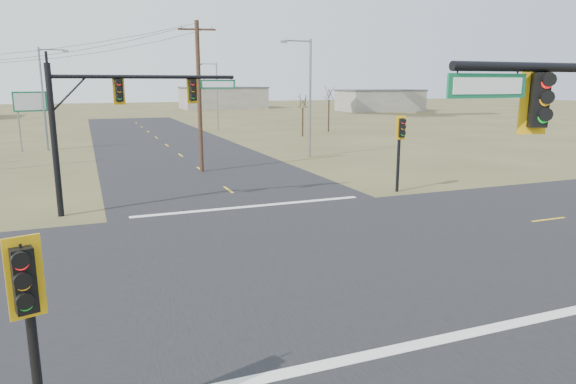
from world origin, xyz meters
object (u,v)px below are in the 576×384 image
object	(u,v)px
streetlight_a	(308,92)
bare_tree_d	(329,93)
pedestal_signal_sw	(27,298)
highway_sign	(31,109)
mast_arm_far	(119,106)
pedestal_signal_ne	(401,136)
streetlight_b	(216,93)
streetlight_c	(45,93)
bare_tree_c	(303,101)
utility_pole_near	(199,96)

from	to	relation	value
streetlight_a	bare_tree_d	size ratio (longest dim) A/B	1.59
pedestal_signal_sw	bare_tree_d	bearing A→B (deg)	43.69
highway_sign	streetlight_a	bearing A→B (deg)	-47.43
mast_arm_far	highway_sign	xyz separation A→B (m)	(-6.11, 26.94, -1.22)
pedestal_signal_ne	streetlight_b	distance (m)	43.34
highway_sign	streetlight_c	xyz separation A→B (m)	(1.30, 0.43, 1.38)
highway_sign	bare_tree_c	bearing A→B (deg)	-10.91
streetlight_a	bare_tree_d	world-z (taller)	streetlight_a
mast_arm_far	utility_pole_near	distance (m)	11.54
pedestal_signal_sw	streetlight_a	size ratio (longest dim) A/B	0.40
streetlight_a	streetlight_b	xyz separation A→B (m)	(-1.07, 28.02, -0.51)
streetlight_a	streetlight_b	world-z (taller)	streetlight_a
streetlight_b	streetlight_c	distance (m)	24.62
pedestal_signal_ne	bare_tree_c	distance (m)	32.16
utility_pole_near	streetlight_b	size ratio (longest dim) A/B	1.17
pedestal_signal_sw	streetlight_b	size ratio (longest dim) A/B	0.44
bare_tree_c	pedestal_signal_ne	bearing A→B (deg)	-103.17
highway_sign	streetlight_c	size ratio (longest dim) A/B	0.58
bare_tree_c	bare_tree_d	distance (m)	7.15
pedestal_signal_sw	bare_tree_d	distance (m)	60.33
streetlight_c	highway_sign	bearing A→B (deg)	-147.38
utility_pole_near	pedestal_signal_sw	bearing A→B (deg)	-107.45
utility_pole_near	streetlight_b	distance (m)	33.44
utility_pole_near	highway_sign	distance (m)	20.92
streetlight_a	mast_arm_far	bearing A→B (deg)	-119.98
streetlight_a	streetlight_c	size ratio (longest dim) A/B	1.04
streetlight_a	streetlight_c	bearing A→B (deg)	166.05
streetlight_c	mast_arm_far	bearing A→B (deg)	-65.66
mast_arm_far	streetlight_b	size ratio (longest dim) A/B	1.00
mast_arm_far	streetlight_a	bearing A→B (deg)	29.53
bare_tree_d	pedestal_signal_sw	bearing A→B (deg)	-120.50
pedestal_signal_ne	bare_tree_c	world-z (taller)	bare_tree_c
mast_arm_far	pedestal_signal_sw	bearing A→B (deg)	-110.51
pedestal_signal_ne	utility_pole_near	bearing A→B (deg)	148.77
bare_tree_c	bare_tree_d	size ratio (longest dim) A/B	0.87
utility_pole_near	highway_sign	world-z (taller)	utility_pole_near
bare_tree_c	mast_arm_far	bearing A→B (deg)	-126.63
bare_tree_d	streetlight_c	bearing A→B (deg)	-167.68
mast_arm_far	pedestal_signal_ne	size ratio (longest dim) A/B	2.00
bare_tree_c	utility_pole_near	bearing A→B (deg)	-129.15
streetlight_c	bare_tree_c	size ratio (longest dim) A/B	1.77
pedestal_signal_sw	streetlight_a	bearing A→B (deg)	43.57
pedestal_signal_ne	streetlight_c	world-z (taller)	streetlight_c
pedestal_signal_ne	streetlight_c	size ratio (longest dim) A/B	0.47
pedestal_signal_ne	utility_pole_near	distance (m)	14.52
highway_sign	streetlight_b	xyz separation A→B (m)	(21.02, 15.16, 1.07)
pedestal_signal_sw	bare_tree_d	size ratio (longest dim) A/B	0.63
mast_arm_far	pedestal_signal_ne	world-z (taller)	mast_arm_far
utility_pole_near	streetlight_c	size ratio (longest dim) A/B	1.10
mast_arm_far	bare_tree_d	world-z (taller)	mast_arm_far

